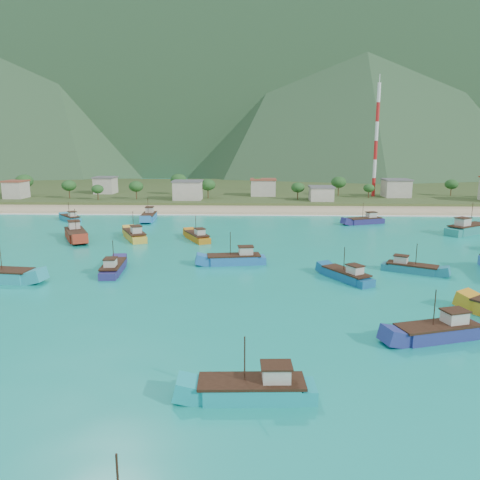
{
  "coord_description": "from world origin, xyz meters",
  "views": [
    {
      "loc": [
        -4.0,
        -67.37,
        20.5
      ],
      "look_at": [
        -6.84,
        18.0,
        3.0
      ],
      "focal_mm": 35.0,
      "sensor_mm": 36.0,
      "label": 1
    }
  ],
  "objects_px": {
    "radio_tower": "(376,141)",
    "boat_7": "(439,333)",
    "boat_1": "(468,229)",
    "boat_6": "(411,269)",
    "boat_22": "(149,217)",
    "boat_24": "(135,236)",
    "boat_25": "(254,391)",
    "boat_20": "(347,276)",
    "boat_5": "(235,260)",
    "boat_9": "(70,219)",
    "boat_12": "(76,235)",
    "boat_19": "(113,269)",
    "boat_27": "(197,237)",
    "boat_11": "(365,221)"
  },
  "relations": [
    {
      "from": "radio_tower",
      "to": "boat_7",
      "type": "xyz_separation_m",
      "value": [
        -24.02,
        -127.57,
        -21.12
      ]
    },
    {
      "from": "boat_1",
      "to": "boat_6",
      "type": "relative_size",
      "value": 1.4
    },
    {
      "from": "boat_22",
      "to": "boat_24",
      "type": "xyz_separation_m",
      "value": [
        2.89,
        -26.74,
        -0.02
      ]
    },
    {
      "from": "boat_7",
      "to": "boat_25",
      "type": "xyz_separation_m",
      "value": [
        -19.78,
        -12.72,
        -0.03
      ]
    },
    {
      "from": "boat_20",
      "to": "boat_1",
      "type": "bearing_deg",
      "value": 16.76
    },
    {
      "from": "boat_5",
      "to": "boat_7",
      "type": "bearing_deg",
      "value": -151.59
    },
    {
      "from": "boat_9",
      "to": "boat_24",
      "type": "relative_size",
      "value": 0.78
    },
    {
      "from": "boat_24",
      "to": "boat_25",
      "type": "relative_size",
      "value": 1.13
    },
    {
      "from": "boat_1",
      "to": "boat_25",
      "type": "relative_size",
      "value": 1.28
    },
    {
      "from": "boat_24",
      "to": "boat_25",
      "type": "xyz_separation_m",
      "value": [
        26.53,
        -64.96,
        -0.12
      ]
    },
    {
      "from": "boat_5",
      "to": "boat_12",
      "type": "height_order",
      "value": "boat_12"
    },
    {
      "from": "boat_22",
      "to": "radio_tower",
      "type": "bearing_deg",
      "value": -151.18
    },
    {
      "from": "boat_9",
      "to": "boat_22",
      "type": "xyz_separation_m",
      "value": [
        21.13,
        2.17,
        0.21
      ]
    },
    {
      "from": "boat_5",
      "to": "boat_19",
      "type": "xyz_separation_m",
      "value": [
        -19.59,
        -6.25,
        -0.09
      ]
    },
    {
      "from": "boat_12",
      "to": "boat_27",
      "type": "bearing_deg",
      "value": 151.81
    },
    {
      "from": "boat_11",
      "to": "boat_6",
      "type": "bearing_deg",
      "value": 155.29
    },
    {
      "from": "boat_12",
      "to": "boat_22",
      "type": "height_order",
      "value": "boat_12"
    },
    {
      "from": "boat_22",
      "to": "boat_25",
      "type": "xyz_separation_m",
      "value": [
        29.43,
        -91.7,
        -0.14
      ]
    },
    {
      "from": "boat_5",
      "to": "boat_27",
      "type": "bearing_deg",
      "value": 15.89
    },
    {
      "from": "boat_1",
      "to": "boat_20",
      "type": "xyz_separation_m",
      "value": [
        -35.64,
        -39.5,
        -0.39
      ]
    },
    {
      "from": "boat_6",
      "to": "boat_24",
      "type": "distance_m",
      "value": 57.86
    },
    {
      "from": "boat_1",
      "to": "boat_6",
      "type": "bearing_deg",
      "value": -70.04
    },
    {
      "from": "boat_5",
      "to": "boat_12",
      "type": "xyz_separation_m",
      "value": [
        -36.01,
        20.67,
        0.22
      ]
    },
    {
      "from": "boat_20",
      "to": "boat_22",
      "type": "height_order",
      "value": "boat_22"
    },
    {
      "from": "radio_tower",
      "to": "boat_20",
      "type": "relative_size",
      "value": 4.29
    },
    {
      "from": "boat_24",
      "to": "radio_tower",
      "type": "bearing_deg",
      "value": 20.87
    },
    {
      "from": "boat_1",
      "to": "boat_24",
      "type": "relative_size",
      "value": 1.13
    },
    {
      "from": "radio_tower",
      "to": "boat_5",
      "type": "relative_size",
      "value": 3.78
    },
    {
      "from": "boat_19",
      "to": "boat_20",
      "type": "bearing_deg",
      "value": -10.16
    },
    {
      "from": "boat_19",
      "to": "boat_27",
      "type": "xyz_separation_m",
      "value": [
        10.44,
        26.66,
        0.02
      ]
    },
    {
      "from": "boat_1",
      "to": "boat_25",
      "type": "bearing_deg",
      "value": -68.8
    },
    {
      "from": "boat_11",
      "to": "boat_22",
      "type": "bearing_deg",
      "value": 65.1
    },
    {
      "from": "boat_1",
      "to": "boat_19",
      "type": "distance_m",
      "value": 81.42
    },
    {
      "from": "boat_5",
      "to": "boat_27",
      "type": "xyz_separation_m",
      "value": [
        -9.15,
        20.41,
        -0.07
      ]
    },
    {
      "from": "boat_7",
      "to": "boat_24",
      "type": "xyz_separation_m",
      "value": [
        -46.32,
        52.24,
        0.09
      ]
    },
    {
      "from": "boat_1",
      "to": "boat_19",
      "type": "height_order",
      "value": "boat_1"
    },
    {
      "from": "boat_7",
      "to": "boat_19",
      "type": "height_order",
      "value": "boat_7"
    },
    {
      "from": "boat_1",
      "to": "boat_22",
      "type": "bearing_deg",
      "value": -137.45
    },
    {
      "from": "boat_1",
      "to": "boat_22",
      "type": "height_order",
      "value": "boat_1"
    },
    {
      "from": "boat_12",
      "to": "boat_19",
      "type": "relative_size",
      "value": 1.3
    },
    {
      "from": "boat_9",
      "to": "boat_19",
      "type": "xyz_separation_m",
      "value": [
        27.47,
        -51.79,
        0.03
      ]
    },
    {
      "from": "boat_6",
      "to": "boat_12",
      "type": "relative_size",
      "value": 0.72
    },
    {
      "from": "boat_1",
      "to": "boat_27",
      "type": "height_order",
      "value": "boat_1"
    },
    {
      "from": "boat_9",
      "to": "boat_22",
      "type": "relative_size",
      "value": 0.77
    },
    {
      "from": "boat_7",
      "to": "boat_12",
      "type": "bearing_deg",
      "value": 31.53
    },
    {
      "from": "boat_19",
      "to": "boat_22",
      "type": "distance_m",
      "value": 54.33
    },
    {
      "from": "radio_tower",
      "to": "boat_9",
      "type": "distance_m",
      "value": 109.23
    },
    {
      "from": "boat_19",
      "to": "boat_20",
      "type": "height_order",
      "value": "boat_19"
    },
    {
      "from": "boat_5",
      "to": "boat_6",
      "type": "relative_size",
      "value": 1.17
    },
    {
      "from": "boat_22",
      "to": "boat_1",
      "type": "bearing_deg",
      "value": 162.74
    }
  ]
}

